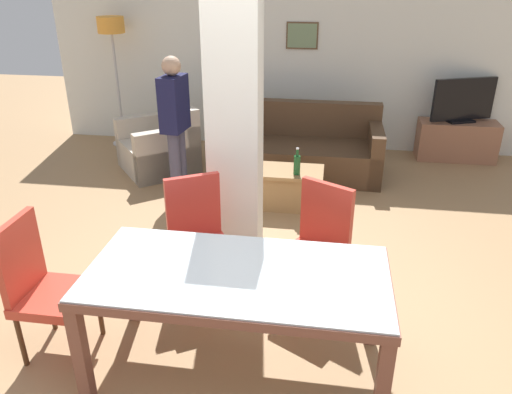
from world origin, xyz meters
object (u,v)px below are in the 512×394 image
Objects in this scene: sofa at (302,151)px; coffee_table at (287,188)px; dining_chair_head_left at (42,283)px; armchair at (161,148)px; dining_chair_far_left at (198,235)px; tv_screen at (463,101)px; floor_lamp at (112,37)px; tv_stand at (456,141)px; standing_person at (175,118)px; bottle at (297,164)px; dining_table at (237,292)px; dining_chair_far_right at (316,244)px.

coffee_table is (-0.09, -1.04, -0.07)m from sofa.
armchair is at bearing -174.35° from dining_chair_head_left.
dining_chair_far_left reaches higher than sofa.
tv_screen is 4.92m from floor_lamp.
standing_person reaches higher than tv_stand.
coffee_table is at bearing -34.03° from floor_lamp.
bottle is 2.88m from tv_screen.
standing_person reaches higher than tv_screen.
dining_table is 1.17× the size of standing_person.
dining_chair_far_left reaches higher than bottle.
floor_lamp is at bearing 145.97° from coffee_table.
armchair is (-0.34, 3.43, -0.25)m from dining_chair_head_left.
dining_chair_far_left is 2.10m from standing_person.
floor_lamp is at bearing -133.03° from standing_person.
dining_chair_far_left is at bearing 132.52° from dining_chair_head_left.
dining_chair_head_left is at bearing 180.00° from dining_table.
bottle is at bearing 86.21° from standing_person.
coffee_table is at bearing -139.41° from tv_stand.
floor_lamp is 2.24m from standing_person.
dining_chair_far_left is at bearing 30.49° from dining_chair_far_right.
dining_chair_far_left is 1.18m from dining_chair_head_left.
dining_chair_head_left is at bearing -73.86° from floor_lamp.
dining_chair_far_left is 1.18× the size of tv_screen.
sofa is 2.31× the size of tv_screen.
floor_lamp is 1.15× the size of standing_person.
dining_table is 1.86× the size of dining_chair_far_left.
standing_person is at bearing -50.14° from floor_lamp.
bottle is at bearing 90.56° from sofa.
bottle is (0.01, -1.15, 0.26)m from sofa.
sofa is 2.31m from tv_screen.
bottle is at bearing -34.57° from floor_lamp.
dining_chair_far_right reaches higher than coffee_table.
tv_screen is at bearing -157.06° from dining_chair_far_left.
floor_lamp is at bearing 120.73° from dining_table.
dining_chair_head_left reaches higher than tv_stand.
dining_chair_far_left is 1.87m from coffee_table.
coffee_table is 0.49× the size of standing_person.
sofa is 2.24m from tv_stand.
sofa is 1.77m from standing_person.
floor_lamp reaches higher than tv_screen.
tv_screen reaches higher than dining_chair_head_left.
bottle is (1.52, 2.45, 0.01)m from dining_chair_head_left.
coffee_table is 0.74× the size of tv_stand.
bottle is (1.86, -0.97, 0.25)m from armchair.
dining_chair_far_left and dining_chair_far_right have the same top height.
armchair is 2.11m from bottle.
dining_chair_head_left is 2.75m from standing_person.
dining_chair_far_left is 0.81× the size of armchair.
sofa is at bearing 87.22° from dining_table.
dining_chair_head_left reaches higher than armchair.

